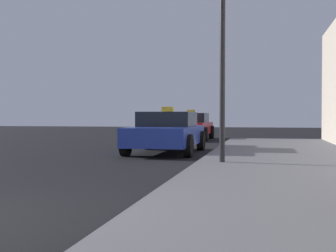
# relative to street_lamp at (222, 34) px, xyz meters

# --- Properties ---
(sidewalk) EXTENTS (4.00, 32.00, 0.15)m
(sidewalk) POSITION_rel_street_lamp_xyz_m (1.44, -5.58, -2.85)
(sidewalk) COLOR #5B5B60
(sidewalk) RESTS_ON ground_plane
(street_lamp) EXTENTS (0.36, 0.36, 4.01)m
(street_lamp) POSITION_rel_street_lamp_xyz_m (0.00, 0.00, 0.00)
(street_lamp) COLOR black
(street_lamp) RESTS_ON sidewalk
(car_blue) EXTENTS (2.02, 4.10, 1.43)m
(car_blue) POSITION_rel_street_lamp_xyz_m (-2.06, 3.84, -2.27)
(car_blue) COLOR #233899
(car_blue) RESTS_ON ground_plane
(car_red) EXTENTS (1.95, 4.04, 1.43)m
(car_red) POSITION_rel_street_lamp_xyz_m (-2.55, 11.60, -2.28)
(car_red) COLOR red
(car_red) RESTS_ON ground_plane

